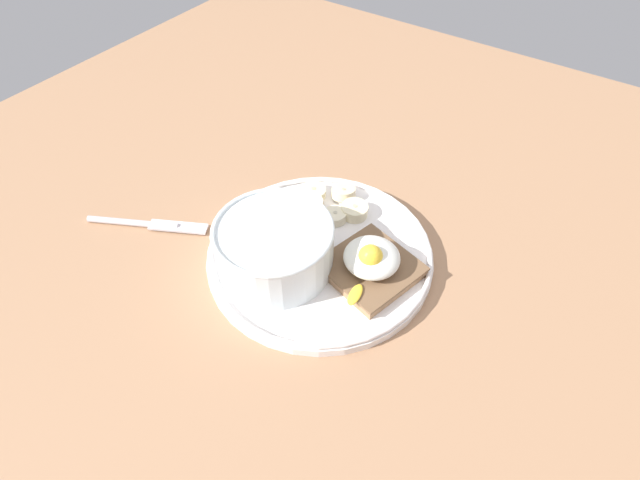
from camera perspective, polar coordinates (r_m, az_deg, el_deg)
ground_plane at (r=57.31cm, az=0.00°, el=-2.72°), size 120.00×120.00×2.00cm
plate at (r=55.94cm, az=0.00°, el=-1.53°), size 25.24×25.24×1.60cm
oatmeal_bowl at (r=52.70cm, az=-5.23°, el=-0.72°), size 12.72×12.72×5.72cm
toast_slice at (r=53.64cm, az=5.79°, el=-3.22°), size 10.86×10.86×1.26cm
poached_egg at (r=52.08cm, az=5.86°, el=-2.06°), size 5.99×8.86×3.36cm
banana_slice_front at (r=61.85cm, az=2.71°, el=5.43°), size 4.36×4.35×1.69cm
banana_slice_left at (r=60.06cm, az=-0.92°, el=3.94°), size 4.33×4.33×1.68cm
banana_slice_back at (r=58.96cm, az=1.75°, el=2.76°), size 3.84×3.83×1.24cm
banana_slice_right at (r=62.00cm, az=-0.74°, el=5.52°), size 3.46×3.40×1.35cm
banana_slice_inner at (r=59.57cm, az=4.03°, el=3.37°), size 4.41×4.41×1.47cm
knife at (r=63.14cm, az=-19.13°, el=1.74°), size 13.64×7.81×0.80cm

